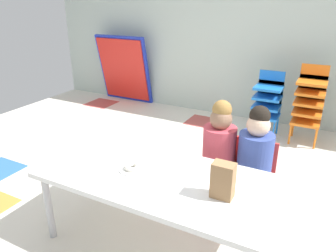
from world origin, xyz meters
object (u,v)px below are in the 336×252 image
at_px(folded_activity_table, 124,69).
at_px(paper_plate_near_edge, 132,169).
at_px(seated_child_middle_seat, 256,153).
at_px(kid_chair_orange_stack, 309,100).
at_px(paper_bag_brown, 223,180).
at_px(donut_powdered_on_plate, 132,167).
at_px(craft_table, 160,182).
at_px(kid_chair_blue_stack, 268,100).
at_px(seated_child_near_camera, 220,145).

height_order(folded_activity_table, paper_plate_near_edge, folded_activity_table).
height_order(seated_child_middle_seat, kid_chair_orange_stack, seated_child_middle_seat).
bearing_deg(paper_bag_brown, paper_plate_near_edge, 178.38).
distance_m(kid_chair_orange_stack, donut_powdered_on_plate, 2.52).
height_order(seated_child_middle_seat, paper_bag_brown, seated_child_middle_seat).
relative_size(craft_table, kid_chair_blue_stack, 2.02).
bearing_deg(paper_bag_brown, kid_chair_orange_stack, 83.64).
xyz_separation_m(seated_child_near_camera, folded_activity_table, (-2.34, 2.05, -0.02)).
relative_size(seated_child_near_camera, donut_powdered_on_plate, 8.49).
bearing_deg(seated_child_middle_seat, donut_powdered_on_plate, -137.45).
distance_m(kid_chair_blue_stack, donut_powdered_on_plate, 2.40).
bearing_deg(seated_child_middle_seat, kid_chair_orange_stack, 82.69).
height_order(kid_chair_blue_stack, donut_powdered_on_plate, kid_chair_blue_stack).
height_order(craft_table, folded_activity_table, folded_activity_table).
xyz_separation_m(craft_table, kid_chair_orange_stack, (0.71, 2.33, 0.02)).
bearing_deg(seated_child_middle_seat, kid_chair_blue_stack, 98.21).
distance_m(seated_child_near_camera, kid_chair_orange_stack, 1.79).
relative_size(kid_chair_blue_stack, donut_powdered_on_plate, 7.40).
bearing_deg(kid_chair_orange_stack, paper_plate_near_edge, -111.11).
distance_m(seated_child_near_camera, folded_activity_table, 3.11).
relative_size(craft_table, seated_child_middle_seat, 1.76).
distance_m(kid_chair_blue_stack, kid_chair_orange_stack, 0.47).
bearing_deg(folded_activity_table, paper_plate_near_edge, -54.17).
relative_size(seated_child_near_camera, seated_child_middle_seat, 1.00).
bearing_deg(craft_table, seated_child_near_camera, 71.65).
relative_size(seated_child_middle_seat, folded_activity_table, 0.84).
bearing_deg(paper_bag_brown, seated_child_near_camera, 110.23).
relative_size(craft_table, folded_activity_table, 1.49).
bearing_deg(donut_powdered_on_plate, folded_activity_table, 125.83).
relative_size(craft_table, paper_bag_brown, 7.34).
relative_size(folded_activity_table, paper_bag_brown, 4.94).
distance_m(seated_child_near_camera, donut_powdered_on_plate, 0.75).
height_order(craft_table, paper_bag_brown, paper_bag_brown).
xyz_separation_m(paper_plate_near_edge, donut_powdered_on_plate, (0.00, 0.00, 0.02)).
height_order(seated_child_middle_seat, folded_activity_table, folded_activity_table).
relative_size(seated_child_near_camera, paper_bag_brown, 4.17).
height_order(kid_chair_blue_stack, folded_activity_table, folded_activity_table).
bearing_deg(folded_activity_table, kid_chair_orange_stack, -6.63).
relative_size(craft_table, kid_chair_orange_stack, 1.76).
distance_m(folded_activity_table, donut_powdered_on_plate, 3.31).
relative_size(kid_chair_blue_stack, paper_plate_near_edge, 4.44).
xyz_separation_m(kid_chair_orange_stack, folded_activity_table, (-2.84, 0.33, 0.02)).
bearing_deg(donut_powdered_on_plate, kid_chair_blue_stack, 79.43).
bearing_deg(donut_powdered_on_plate, paper_plate_near_edge, 180.00).
bearing_deg(donut_powdered_on_plate, paper_bag_brown, -1.62).
bearing_deg(kid_chair_orange_stack, paper_bag_brown, -96.36).
height_order(seated_child_near_camera, paper_plate_near_edge, seated_child_near_camera).
height_order(folded_activity_table, donut_powdered_on_plate, folded_activity_table).
xyz_separation_m(folded_activity_table, paper_plate_near_edge, (1.94, -2.68, 0.01)).
xyz_separation_m(folded_activity_table, donut_powdered_on_plate, (1.94, -2.68, 0.03)).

